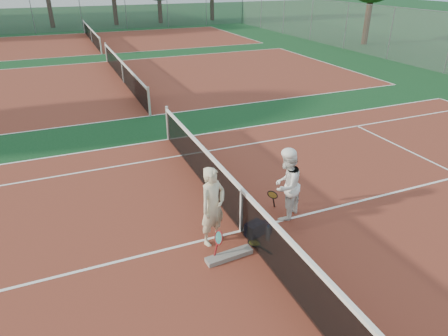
% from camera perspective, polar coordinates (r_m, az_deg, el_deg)
% --- Properties ---
extents(ground, '(130.00, 130.00, 0.00)m').
position_cam_1_polar(ground, '(8.39, 2.42, -8.98)').
color(ground, '#0F3718').
rests_on(ground, ground).
extents(court_main, '(23.77, 10.97, 0.01)m').
position_cam_1_polar(court_main, '(8.39, 2.42, -8.96)').
color(court_main, maroon).
rests_on(court_main, ground).
extents(court_far_a, '(23.77, 10.97, 0.01)m').
position_cam_1_polar(court_far_a, '(20.48, -14.11, 11.79)').
color(court_far_a, maroon).
rests_on(court_far_a, ground).
extents(court_far_b, '(23.77, 10.97, 0.01)m').
position_cam_1_polar(court_far_b, '(33.66, -18.31, 16.71)').
color(court_far_b, maroon).
rests_on(court_far_b, ground).
extents(net_main, '(0.10, 10.98, 1.02)m').
position_cam_1_polar(net_main, '(8.11, 2.49, -6.03)').
color(net_main, black).
rests_on(net_main, ground).
extents(net_far_a, '(0.10, 10.98, 1.02)m').
position_cam_1_polar(net_far_a, '(20.37, -14.27, 13.17)').
color(net_far_a, black).
rests_on(net_far_a, ground).
extents(net_far_b, '(0.10, 10.98, 1.02)m').
position_cam_1_polar(net_far_b, '(33.59, -18.43, 17.55)').
color(net_far_b, black).
rests_on(net_far_b, ground).
extents(fence_back, '(32.00, 0.06, 3.00)m').
position_cam_1_polar(fence_back, '(40.43, -19.77, 20.06)').
color(fence_back, slate).
rests_on(fence_back, ground).
extents(player_a, '(0.70, 0.60, 1.62)m').
position_cam_1_polar(player_a, '(7.65, -1.61, -5.50)').
color(player_a, beige).
rests_on(player_a, ground).
extents(player_b, '(0.96, 0.92, 1.56)m').
position_cam_1_polar(player_b, '(8.54, 8.92, -2.45)').
color(player_b, white).
rests_on(player_b, ground).
extents(racket_red, '(0.22, 0.30, 0.59)m').
position_cam_1_polar(racket_red, '(7.51, -0.77, -10.93)').
color(racket_red, maroon).
rests_on(racket_red, ground).
extents(racket_black_held, '(0.40, 0.40, 0.55)m').
position_cam_1_polar(racket_black_held, '(8.93, 6.89, -4.67)').
color(racket_black_held, black).
rests_on(racket_black_held, ground).
extents(racket_spare, '(0.45, 0.66, 0.03)m').
position_cam_1_polar(racket_spare, '(8.05, 4.35, -10.63)').
color(racket_spare, black).
rests_on(racket_spare, ground).
extents(sports_bag_navy, '(0.42, 0.35, 0.29)m').
position_cam_1_polar(sports_bag_navy, '(8.21, 4.41, -8.70)').
color(sports_bag_navy, black).
rests_on(sports_bag_navy, ground).
extents(sports_bag_purple, '(0.33, 0.28, 0.23)m').
position_cam_1_polar(sports_bag_purple, '(8.34, 5.86, -8.40)').
color(sports_bag_purple, black).
rests_on(sports_bag_purple, ground).
extents(net_cover_canvas, '(0.94, 0.29, 0.10)m').
position_cam_1_polar(net_cover_canvas, '(7.66, 0.74, -12.41)').
color(net_cover_canvas, slate).
rests_on(net_cover_canvas, ground).
extents(water_bottle, '(0.09, 0.09, 0.30)m').
position_cam_1_polar(water_bottle, '(8.10, 6.29, -9.28)').
color(water_bottle, '#AAC1D8').
rests_on(water_bottle, ground).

